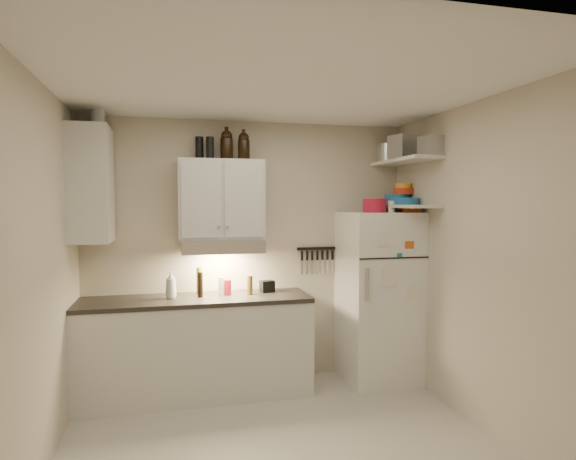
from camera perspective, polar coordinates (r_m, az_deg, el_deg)
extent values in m
cube|color=#B9B3AA|center=(3.81, -0.47, -25.02)|extent=(3.20, 3.00, 0.02)
cube|color=white|center=(3.45, -0.49, 16.95)|extent=(3.20, 3.00, 0.02)
cube|color=beige|center=(4.86, -4.59, -2.60)|extent=(3.20, 0.02, 2.60)
cube|color=beige|center=(3.40, -28.01, -5.44)|extent=(0.02, 3.00, 2.60)
cube|color=beige|center=(4.07, 22.22, -3.94)|extent=(0.02, 3.00, 2.60)
cube|color=silver|center=(4.67, -10.78, -13.66)|extent=(2.10, 0.60, 0.88)
cube|color=#272422|center=(4.56, -10.84, -8.12)|extent=(2.10, 0.62, 0.04)
cube|color=silver|center=(4.62, -7.95, 3.60)|extent=(0.80, 0.33, 0.75)
cube|color=silver|center=(4.52, -22.31, 5.00)|extent=(0.33, 0.55, 1.00)
cube|color=silver|center=(4.58, -7.82, -1.84)|extent=(0.76, 0.46, 0.12)
cube|color=white|center=(4.95, 10.67, -7.79)|extent=(0.70, 0.68, 1.70)
cube|color=silver|center=(4.85, 13.68, 7.96)|extent=(0.30, 0.95, 0.03)
cube|color=silver|center=(4.83, 13.61, 2.76)|extent=(0.30, 0.95, 0.03)
cube|color=black|center=(4.99, 3.42, -2.21)|extent=(0.42, 0.02, 0.03)
cylinder|color=#AD142F|center=(4.79, 10.21, 2.88)|extent=(0.26, 0.26, 0.13)
cube|color=#CA5919|center=(4.85, 14.30, 2.46)|extent=(0.22, 0.25, 0.07)
cylinder|color=silver|center=(4.79, 12.17, 2.73)|extent=(0.08, 0.08, 0.11)
cylinder|color=silver|center=(5.18, 11.89, 8.88)|extent=(0.32, 0.32, 0.19)
cube|color=#AAAAAD|center=(4.76, 13.42, 9.54)|extent=(0.27, 0.26, 0.22)
cube|color=#AAAAAD|center=(4.57, 16.61, 9.53)|extent=(0.20, 0.20, 0.18)
cylinder|color=#1C649E|center=(5.05, 12.84, 3.54)|extent=(0.26, 0.26, 0.10)
cylinder|color=red|center=(5.02, 13.51, 4.48)|extent=(0.21, 0.21, 0.06)
cylinder|color=gold|center=(5.02, 13.52, 5.12)|extent=(0.16, 0.16, 0.05)
cylinder|color=#1C649E|center=(4.86, 13.66, 3.33)|extent=(0.33, 0.33, 0.07)
cylinder|color=black|center=(4.64, -9.23, 9.54)|extent=(0.09, 0.09, 0.21)
cylinder|color=black|center=(4.71, -10.45, 9.49)|extent=(0.08, 0.08, 0.22)
cylinder|color=silver|center=(4.62, -21.65, 12.19)|extent=(0.16, 0.16, 0.16)
imported|color=silver|center=(4.53, -13.71, -6.14)|extent=(0.12, 0.12, 0.28)
cylinder|color=brown|center=(4.61, -4.58, -6.51)|extent=(0.07, 0.07, 0.18)
cylinder|color=#375A16|center=(4.67, -10.49, -5.95)|extent=(0.06, 0.06, 0.26)
cylinder|color=black|center=(4.54, -10.35, -6.39)|extent=(0.06, 0.06, 0.23)
cylinder|color=silver|center=(4.61, -7.90, -6.60)|extent=(0.07, 0.07, 0.17)
cylinder|color=#AD142F|center=(4.63, -7.20, -6.75)|extent=(0.08, 0.08, 0.15)
cube|color=black|center=(4.75, -2.49, -6.68)|extent=(0.15, 0.12, 0.11)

